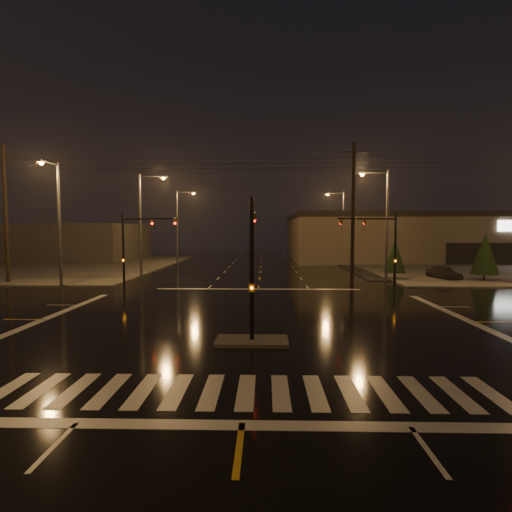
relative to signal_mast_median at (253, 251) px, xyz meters
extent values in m
plane|color=black|center=(0.00, 3.07, -3.75)|extent=(140.00, 140.00, 0.00)
cube|color=#403E39|center=(30.00, 33.07, -3.69)|extent=(36.00, 36.00, 0.12)
cube|color=#403E39|center=(-30.00, 33.07, -3.69)|extent=(36.00, 36.00, 0.12)
cube|color=#403E39|center=(0.00, -0.93, -3.68)|extent=(3.00, 1.60, 0.15)
cube|color=beige|center=(0.00, -5.93, -3.75)|extent=(15.00, 2.60, 0.01)
cube|color=beige|center=(0.00, -7.93, -3.75)|extent=(16.00, 0.50, 0.01)
cube|color=beige|center=(0.00, 14.07, -3.75)|extent=(16.00, 0.50, 0.01)
cube|color=#6A604B|center=(35.00, 49.07, -0.25)|extent=(60.00, 28.00, 7.00)
cube|color=black|center=(35.00, 49.07, 3.05)|extent=(60.20, 28.20, 0.80)
cube|color=#3B3633|center=(-35.00, 45.07, -0.95)|extent=(30.00, 18.00, 5.60)
cylinder|color=black|center=(0.00, -0.93, -0.75)|extent=(0.18, 0.18, 6.00)
cylinder|color=black|center=(0.00, 1.32, 1.75)|extent=(0.12, 4.50, 0.12)
imported|color=#594707|center=(0.00, 3.35, 1.70)|extent=(0.16, 0.20, 1.00)
cube|color=#594707|center=(0.00, -0.93, -1.45)|extent=(0.25, 0.18, 0.35)
cylinder|color=black|center=(10.50, 13.57, -0.75)|extent=(0.18, 0.18, 6.00)
cylinder|color=black|center=(8.15, 12.72, 1.75)|extent=(4.74, 1.82, 0.12)
imported|color=#594707|center=(6.04, 11.95, 1.70)|extent=(0.24, 0.22, 1.00)
cube|color=#594707|center=(10.50, 13.57, -1.45)|extent=(0.25, 0.18, 0.35)
cylinder|color=black|center=(-10.50, 13.57, -0.75)|extent=(0.18, 0.18, 6.00)
cylinder|color=black|center=(-8.15, 12.72, 1.75)|extent=(4.74, 1.82, 0.12)
imported|color=#594707|center=(-6.04, 11.95, 1.70)|extent=(0.24, 0.22, 1.00)
cube|color=#594707|center=(-10.50, 13.57, -1.45)|extent=(0.25, 0.18, 0.35)
cylinder|color=#38383A|center=(-11.50, 21.07, 1.25)|extent=(0.24, 0.24, 10.00)
cylinder|color=#38383A|center=(-10.30, 21.07, 6.05)|extent=(2.40, 0.14, 0.14)
cube|color=#38383A|center=(-9.20, 21.07, 6.00)|extent=(0.70, 0.30, 0.18)
sphere|color=orange|center=(-9.20, 21.07, 5.87)|extent=(0.32, 0.32, 0.32)
cylinder|color=#38383A|center=(-11.50, 37.07, 1.25)|extent=(0.24, 0.24, 10.00)
cylinder|color=#38383A|center=(-10.30, 37.07, 6.05)|extent=(2.40, 0.14, 0.14)
cube|color=#38383A|center=(-9.20, 37.07, 6.00)|extent=(0.70, 0.30, 0.18)
sphere|color=orange|center=(-9.20, 37.07, 5.87)|extent=(0.32, 0.32, 0.32)
cylinder|color=#38383A|center=(11.50, 19.07, 1.25)|extent=(0.24, 0.24, 10.00)
cylinder|color=#38383A|center=(10.30, 19.07, 6.05)|extent=(2.40, 0.14, 0.14)
cube|color=#38383A|center=(9.20, 19.07, 6.00)|extent=(0.70, 0.30, 0.18)
sphere|color=orange|center=(9.20, 19.07, 5.87)|extent=(0.32, 0.32, 0.32)
cylinder|color=#38383A|center=(11.50, 39.07, 1.25)|extent=(0.24, 0.24, 10.00)
cylinder|color=#38383A|center=(10.30, 39.07, 6.05)|extent=(2.40, 0.14, 0.14)
cube|color=#38383A|center=(9.20, 39.07, 6.00)|extent=(0.70, 0.30, 0.18)
sphere|color=orange|center=(9.20, 39.07, 5.87)|extent=(0.32, 0.32, 0.32)
cylinder|color=#38383A|center=(-16.00, 14.57, 1.25)|extent=(0.24, 0.24, 10.00)
cylinder|color=#38383A|center=(-16.00, 13.37, 6.05)|extent=(0.14, 2.40, 0.14)
cube|color=#38383A|center=(-16.00, 12.27, 6.00)|extent=(0.30, 0.70, 0.18)
sphere|color=orange|center=(-16.00, 12.27, 5.87)|extent=(0.32, 0.32, 0.32)
cylinder|color=black|center=(-22.00, 17.07, 2.25)|extent=(0.32, 0.32, 12.00)
cube|color=black|center=(-22.00, 17.07, 7.45)|extent=(2.20, 0.12, 0.12)
cylinder|color=black|center=(8.00, 17.07, 2.25)|extent=(0.32, 0.32, 12.00)
cube|color=black|center=(8.00, 17.07, 7.45)|extent=(2.20, 0.12, 0.12)
cylinder|color=black|center=(12.66, 20.34, -3.40)|extent=(0.18, 0.18, 0.70)
cone|color=black|center=(12.66, 20.34, -1.50)|extent=(1.99, 1.99, 3.10)
cylinder|color=black|center=(20.34, 19.15, -3.40)|extent=(0.18, 0.18, 0.70)
cone|color=black|center=(20.34, 19.15, -1.20)|extent=(2.37, 2.37, 3.70)
imported|color=black|center=(17.41, 20.67, -3.10)|extent=(2.50, 4.08, 1.30)
camera|label=1|loc=(0.56, -17.16, 0.91)|focal=28.00mm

